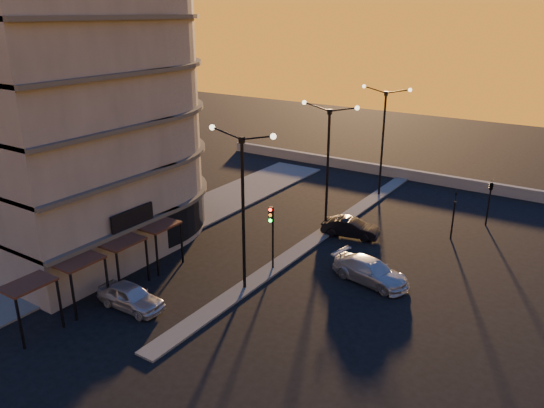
{
  "coord_description": "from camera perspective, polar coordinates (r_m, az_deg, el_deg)",
  "views": [
    {
      "loc": [
        16.49,
        -22.04,
        15.35
      ],
      "look_at": [
        -1.19,
        4.71,
        3.62
      ],
      "focal_mm": 35.0,
      "sensor_mm": 36.0,
      "label": 1
    }
  ],
  "objects": [
    {
      "name": "ground",
      "position": [
        31.51,
        -2.95,
        -9.08
      ],
      "size": [
        120.0,
        120.0,
        0.0
      ],
      "primitive_type": "plane",
      "color": "black",
      "rests_on": "ground"
    },
    {
      "name": "sidewalk_west",
      "position": [
        40.5,
        -11.63,
        -2.52
      ],
      "size": [
        5.0,
        40.0,
        0.12
      ],
      "primitive_type": "cube",
      "color": "#50504E",
      "rests_on": "ground"
    },
    {
      "name": "median",
      "position": [
        39.14,
        5.74,
        -3.0
      ],
      "size": [
        1.2,
        36.0,
        0.12
      ],
      "primitive_type": "cube",
      "color": "#50504E",
      "rests_on": "ground"
    },
    {
      "name": "parapet",
      "position": [
        52.32,
        16.0,
        2.81
      ],
      "size": [
        44.0,
        0.5,
        1.0
      ],
      "primitive_type": "cube",
      "color": "slate",
      "rests_on": "ground"
    },
    {
      "name": "building",
      "position": [
        37.79,
        -21.17,
        13.58
      ],
      "size": [
        14.35,
        17.08,
        25.0
      ],
      "color": "#67615B",
      "rests_on": "ground"
    },
    {
      "name": "streetlamp_near",
      "position": [
        29.2,
        -3.15,
        0.55
      ],
      "size": [
        4.32,
        0.32,
        9.51
      ],
      "color": "black",
      "rests_on": "ground"
    },
    {
      "name": "streetlamp_mid",
      "position": [
        37.33,
        6.04,
        4.83
      ],
      "size": [
        4.32,
        0.32,
        9.51
      ],
      "color": "black",
      "rests_on": "ground"
    },
    {
      "name": "streetlamp_far",
      "position": [
        46.2,
        11.87,
        7.48
      ],
      "size": [
        4.32,
        0.32,
        9.51
      ],
      "color": "black",
      "rests_on": "ground"
    },
    {
      "name": "traffic_light_main",
      "position": [
        32.37,
        -0.04,
        -2.55
      ],
      "size": [
        0.28,
        0.44,
        4.25
      ],
      "color": "black",
      "rests_on": "ground"
    },
    {
      "name": "signal_east_a",
      "position": [
        39.38,
        18.96,
        -0.97
      ],
      "size": [
        0.13,
        0.16,
        3.6
      ],
      "color": "black",
      "rests_on": "ground"
    },
    {
      "name": "signal_east_b",
      "position": [
        42.45,
        22.52,
        1.75
      ],
      "size": [
        0.42,
        1.99,
        3.6
      ],
      "color": "black",
      "rests_on": "ground"
    },
    {
      "name": "car_hatchback",
      "position": [
        30.3,
        -14.96,
        -9.59
      ],
      "size": [
        4.09,
        1.7,
        1.39
      ],
      "primitive_type": "imported",
      "rotation": [
        0.0,
        0.0,
        1.59
      ],
      "color": "#B3B4BB",
      "rests_on": "ground"
    },
    {
      "name": "car_sedan",
      "position": [
        38.51,
        8.45,
        -2.53
      ],
      "size": [
        4.29,
        2.15,
        1.35
      ],
      "primitive_type": "imported",
      "rotation": [
        0.0,
        0.0,
        1.76
      ],
      "color": "black",
      "rests_on": "ground"
    },
    {
      "name": "car_wagon",
      "position": [
        32.43,
        10.58,
        -7.12
      ],
      "size": [
        5.14,
        2.89,
        1.41
      ],
      "primitive_type": "imported",
      "rotation": [
        0.0,
        0.0,
        1.37
      ],
      "color": "#B2B4BA",
      "rests_on": "ground"
    }
  ]
}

